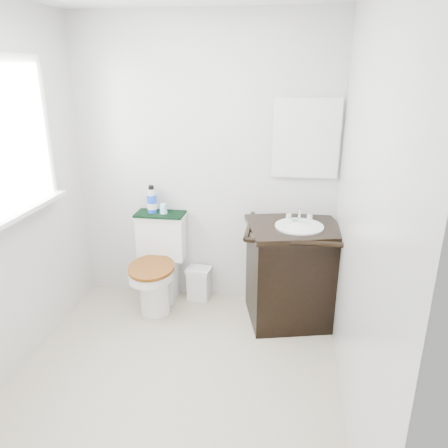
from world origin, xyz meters
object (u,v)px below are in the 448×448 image
(toilet, at_px, (159,268))
(trash_bin, at_px, (199,283))
(vanity, at_px, (293,271))
(mouthwash_bottle, at_px, (152,200))
(cup, at_px, (163,209))

(toilet, bearing_deg, trash_bin, 22.02)
(vanity, xyz_separation_m, mouthwash_bottle, (-1.21, 0.20, 0.48))
(cup, bearing_deg, mouthwash_bottle, 171.57)
(toilet, height_order, cup, cup)
(mouthwash_bottle, bearing_deg, trash_bin, -0.40)
(toilet, height_order, trash_bin, toilet)
(vanity, bearing_deg, mouthwash_bottle, 170.66)
(toilet, height_order, mouthwash_bottle, mouthwash_bottle)
(vanity, relative_size, trash_bin, 3.06)
(toilet, height_order, vanity, vanity)
(mouthwash_bottle, bearing_deg, vanity, -9.34)
(vanity, relative_size, cup, 11.13)
(trash_bin, bearing_deg, mouthwash_bottle, 179.60)
(vanity, bearing_deg, toilet, 176.74)
(trash_bin, height_order, mouthwash_bottle, mouthwash_bottle)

